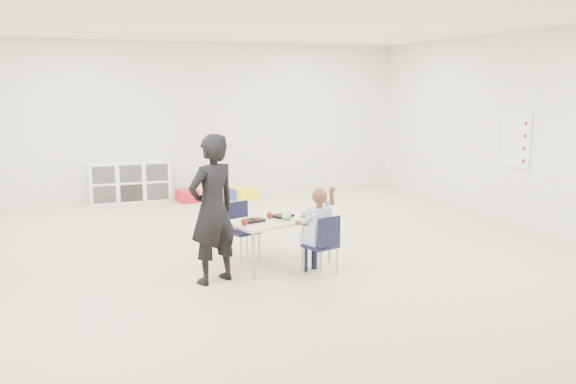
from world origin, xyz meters
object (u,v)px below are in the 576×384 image
object	(u,v)px
adult	(212,209)
child	(320,228)
cubby_shelf	(130,182)
chair_near	(320,245)
table	(280,242)

from	to	relation	value
adult	child	bearing A→B (deg)	149.04
cubby_shelf	adult	world-z (taller)	adult
child	adult	distance (m)	1.19
chair_near	child	bearing A→B (deg)	0.00
table	chair_near	bearing A→B (deg)	-73.95
chair_near	cubby_shelf	size ratio (longest dim) A/B	0.47
chair_near	child	size ratio (longest dim) A/B	0.63
cubby_shelf	adult	size ratio (longest dim) A/B	0.89
table	cubby_shelf	xyz separation A→B (m)	(-1.23, 4.53, 0.07)
table	child	xyz separation A→B (m)	(0.31, -0.45, 0.24)
chair_near	adult	world-z (taller)	adult
table	adult	xyz separation A→B (m)	(-0.85, -0.32, 0.50)
child	cubby_shelf	world-z (taller)	child
table	chair_near	world-z (taller)	chair_near
child	chair_near	bearing A→B (deg)	0.00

